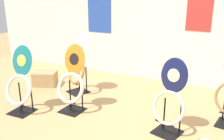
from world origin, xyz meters
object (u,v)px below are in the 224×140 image
object	(u,v)px
toilet_seat_display_orange_sun	(72,82)
storage_box	(45,79)
toilet_seat_display_white_plain	(78,66)
toilet_seat_display_teal_sax	(20,85)
toilet_seat_display_navy_moon	(170,99)

from	to	relation	value
toilet_seat_display_orange_sun	storage_box	world-z (taller)	toilet_seat_display_orange_sun
toilet_seat_display_white_plain	toilet_seat_display_orange_sun	size ratio (longest dim) A/B	1.05
toilet_seat_display_orange_sun	toilet_seat_display_teal_sax	bearing A→B (deg)	-149.55
storage_box	toilet_seat_display_teal_sax	bearing A→B (deg)	-66.35
toilet_seat_display_navy_moon	toilet_seat_display_white_plain	bearing A→B (deg)	161.22
toilet_seat_display_white_plain	toilet_seat_display_navy_moon	bearing A→B (deg)	-18.78
toilet_seat_display_teal_sax	toilet_seat_display_orange_sun	bearing A→B (deg)	30.45
toilet_seat_display_navy_moon	toilet_seat_display_teal_sax	distance (m)	1.84
toilet_seat_display_teal_sax	storage_box	bearing A→B (deg)	113.65
toilet_seat_display_navy_moon	toilet_seat_display_white_plain	xyz separation A→B (m)	(-1.53, 0.52, 0.02)
toilet_seat_display_white_plain	toilet_seat_display_teal_sax	size ratio (longest dim) A/B	1.06
toilet_seat_display_navy_moon	toilet_seat_display_white_plain	size ratio (longest dim) A/B	0.92
toilet_seat_display_white_plain	storage_box	distance (m)	0.72
toilet_seat_display_white_plain	storage_box	xyz separation A→B (m)	(-0.66, -0.01, -0.31)
toilet_seat_display_teal_sax	storage_box	world-z (taller)	toilet_seat_display_teal_sax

